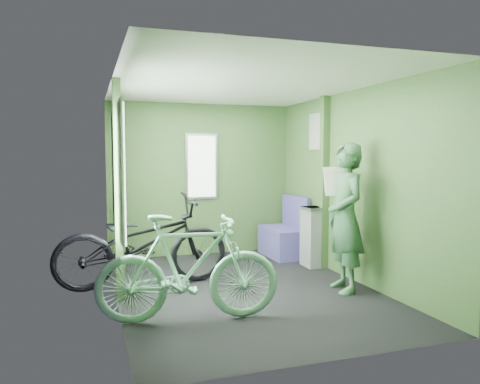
# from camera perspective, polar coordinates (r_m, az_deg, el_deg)

# --- Properties ---
(room) EXTENTS (4.00, 4.02, 2.31)m
(room) POSITION_cam_1_polar(r_m,az_deg,el_deg) (5.27, -0.18, 3.59)
(room) COLOR black
(room) RESTS_ON ground
(bicycle_black) EXTENTS (2.03, 0.91, 1.12)m
(bicycle_black) POSITION_cam_1_polar(r_m,az_deg,el_deg) (5.61, -11.67, -11.30)
(bicycle_black) COLOR black
(bicycle_black) RESTS_ON ground
(bicycle_mint) EXTENTS (1.73, 0.77, 1.04)m
(bicycle_mint) POSITION_cam_1_polar(r_m,az_deg,el_deg) (4.45, -6.25, -15.48)
(bicycle_mint) COLOR #8FD7B8
(bicycle_mint) RESTS_ON ground
(passenger) EXTENTS (0.47, 0.69, 1.66)m
(passenger) POSITION_cam_1_polar(r_m,az_deg,el_deg) (5.33, 12.72, -3.03)
(passenger) COLOR #345F3B
(passenger) RESTS_ON ground
(waste_box) EXTENTS (0.24, 0.34, 0.82)m
(waste_box) POSITION_cam_1_polar(r_m,az_deg,el_deg) (6.50, 8.90, -5.40)
(waste_box) COLOR slate
(waste_box) RESTS_ON ground
(bench_seat) EXTENTS (0.49, 0.87, 0.91)m
(bench_seat) POSITION_cam_1_polar(r_m,az_deg,el_deg) (7.12, 5.39, -5.65)
(bench_seat) COLOR navy
(bench_seat) RESTS_ON ground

